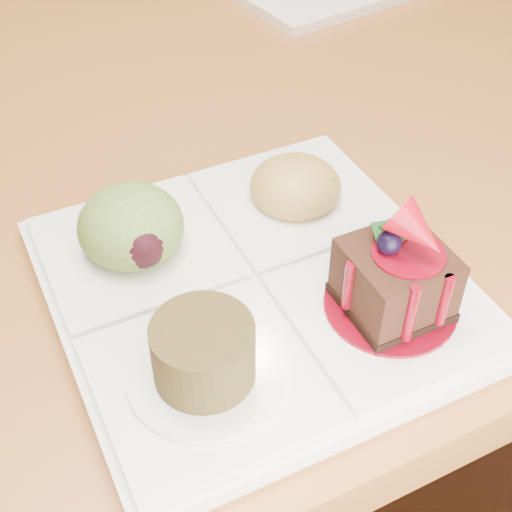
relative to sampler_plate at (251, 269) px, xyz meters
name	(u,v)px	position (x,y,z in m)	size (l,w,h in m)	color
ground	(179,287)	(0.19, 0.74, -0.77)	(6.00, 6.00, 0.00)	#522C17
sampler_plate	(251,269)	(0.00, 0.00, 0.00)	(0.27, 0.27, 0.10)	white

